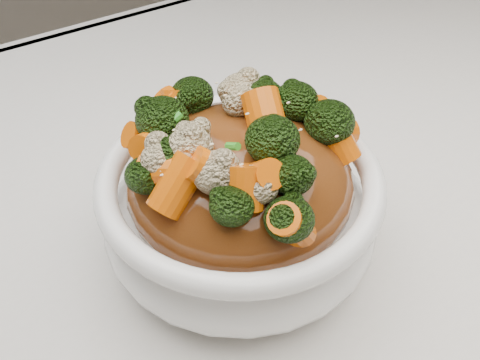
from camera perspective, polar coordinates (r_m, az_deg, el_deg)
tablecloth at (r=0.50m, az=-0.35°, el=-4.82°), size 1.20×0.80×0.04m
bowl at (r=0.43m, az=0.00°, el=-3.10°), size 0.22×0.22×0.08m
sauce_base at (r=0.41m, az=0.00°, el=-0.30°), size 0.17×0.17×0.09m
carrots at (r=0.37m, az=0.00°, el=6.55°), size 0.17×0.17×0.05m
broccoli at (r=0.37m, az=0.00°, el=6.43°), size 0.17×0.17×0.04m
cauliflower at (r=0.37m, az=0.00°, el=6.19°), size 0.17×0.17×0.03m
scallions at (r=0.37m, az=0.00°, el=6.67°), size 0.13×0.13×0.02m
sesame_seeds at (r=0.37m, az=0.00°, el=6.67°), size 0.16×0.16×0.01m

